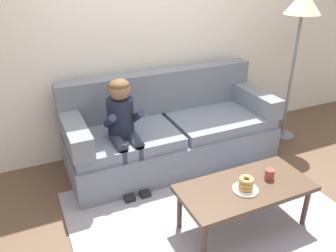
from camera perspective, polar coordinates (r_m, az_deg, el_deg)
name	(u,v)px	position (r m, az deg, el deg)	size (l,w,h in m)	color
ground	(198,204)	(3.36, 5.00, -12.79)	(10.00, 10.00, 0.00)	brown
wall_back	(141,29)	(3.95, -4.46, 15.79)	(8.00, 0.10, 2.80)	silver
area_rug	(212,220)	(3.19, 7.26, -15.23)	(2.39, 1.91, 0.01)	#9993A3
couch	(170,132)	(3.85, 0.37, -1.06)	(2.29, 0.90, 0.98)	slate
coffee_table	(245,190)	(2.95, 12.72, -10.40)	(1.12, 0.53, 0.43)	#4C3828
person_child	(123,124)	(3.33, -7.47, 0.41)	(0.34, 0.58, 1.10)	#1E2338
plate	(245,190)	(2.87, 12.75, -10.29)	(0.21, 0.21, 0.01)	white
donut	(246,187)	(2.86, 12.80, -9.88)	(0.12, 0.12, 0.04)	tan
donut_second	(246,183)	(2.84, 12.87, -9.29)	(0.12, 0.12, 0.04)	tan
donut_third	(247,180)	(2.82, 12.94, -8.69)	(0.12, 0.12, 0.04)	tan
mug	(270,174)	(3.04, 16.56, -7.70)	(0.08, 0.08, 0.09)	#993D38
toy_controller	(246,178)	(3.73, 12.79, -8.49)	(0.23, 0.09, 0.05)	blue
floor_lamp	(302,14)	(4.30, 21.38, 16.99)	(0.41, 0.41, 1.80)	slate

